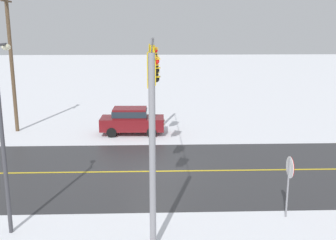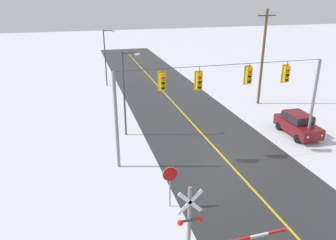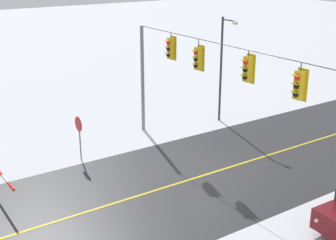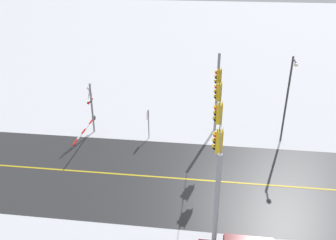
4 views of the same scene
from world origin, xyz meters
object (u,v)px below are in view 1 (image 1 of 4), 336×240
object	(u,v)px
streetlamp_near	(3,120)
parked_car_maroon	(132,120)
stop_sign	(289,173)
utility_pole	(12,62)

from	to	relation	value
streetlamp_near	parked_car_maroon	bearing A→B (deg)	-15.42
stop_sign	parked_car_maroon	distance (m)	13.67
stop_sign	utility_pole	distance (m)	19.51
stop_sign	parked_car_maroon	xyz separation A→B (m)	(12.07, 6.38, -0.76)
parked_car_maroon	utility_pole	distance (m)	8.66
stop_sign	streetlamp_near	distance (m)	10.13
utility_pole	stop_sign	bearing A→B (deg)	-132.84
parked_car_maroon	stop_sign	bearing A→B (deg)	-152.14
stop_sign	utility_pole	bearing A→B (deg)	47.16
stop_sign	parked_car_maroon	bearing A→B (deg)	27.86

